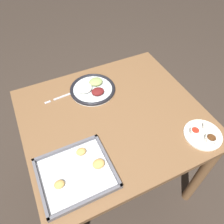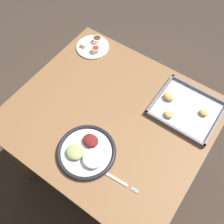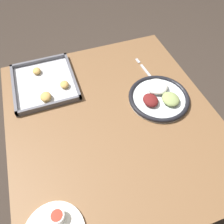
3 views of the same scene
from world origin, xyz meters
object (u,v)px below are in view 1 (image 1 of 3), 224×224
dinner_plate (92,89)px  saucer_plate (203,134)px  fork (64,96)px  baking_tray (77,172)px

dinner_plate → saucer_plate: bearing=124.8°
fork → saucer_plate: saucer_plate is taller
dinner_plate → fork: bearing=-7.8°
dinner_plate → fork: 0.17m
dinner_plate → baking_tray: (0.26, 0.47, -0.00)m
fork → saucer_plate: (-0.55, 0.57, 0.01)m
saucer_plate → fork: bearing=-45.9°
fork → saucer_plate: 0.79m
dinner_plate → baking_tray: bearing=61.0°
fork → saucer_plate: bearing=129.5°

